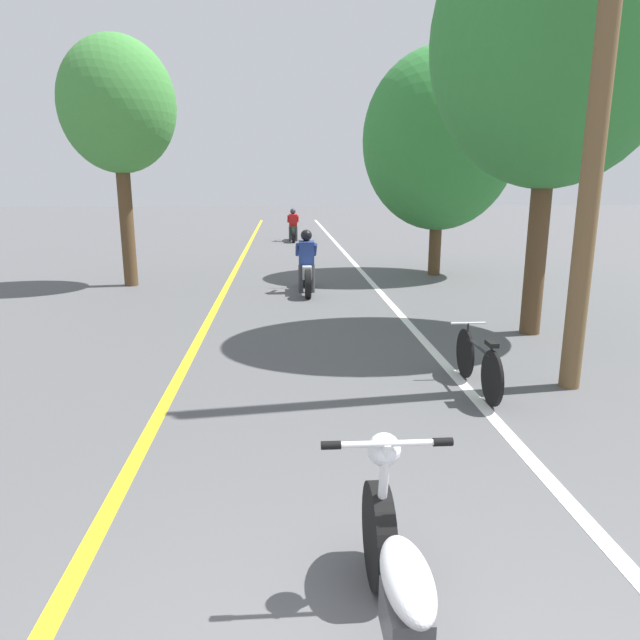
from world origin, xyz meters
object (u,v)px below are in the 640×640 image
Objects in this scene: motorcycle_rider_lead at (307,269)px; roadside_tree_right_far at (440,140)px; utility_pole at (604,55)px; motorcycle_rider_far at (293,229)px; bicycle_parked at (478,363)px; roadside_tree_right_near at (555,43)px; roadside_tree_left at (118,107)px; motorcycle_foreground at (404,606)px.

roadside_tree_right_far is at bearing 33.12° from motorcycle_rider_lead.
roadside_tree_right_far reaches higher than motorcycle_rider_lead.
utility_pole is 3.58× the size of motorcycle_rider_lead.
motorcycle_rider_far is 18.15m from bicycle_parked.
bicycle_parked is (-1.76, -2.55, -4.08)m from roadside_tree_right_near.
utility_pole is 1.27× the size of roadside_tree_right_far.
motorcycle_rider_lead is 1.29× the size of bicycle_parked.
motorcycle_rider_lead reaches higher than bicycle_parked.
roadside_tree_right_far is 1.02× the size of roadside_tree_left.
roadside_tree_right_near reaches higher than roadside_tree_right_far.
motorcycle_rider_far reaches higher than motorcycle_foreground.
utility_pole is 10.37m from roadside_tree_left.
motorcycle_rider_lead is 11.65m from motorcycle_rider_far.
bicycle_parked is (1.73, 3.98, -0.08)m from motorcycle_foreground.
motorcycle_rider_far reaches higher than bicycle_parked.
utility_pole is at bearing 1.96° from bicycle_parked.
utility_pole is at bearing -103.29° from roadside_tree_right_near.
roadside_tree_left is at bearing 110.11° from motorcycle_foreground.
roadside_tree_right_near is 8.42m from motorcycle_foreground.
motorcycle_rider_far is at bearing 99.46° from utility_pole.
utility_pole reaches higher than roadside_tree_right_far.
motorcycle_rider_far is at bearing 111.14° from roadside_tree_right_far.
roadside_tree_right_near is 3.37× the size of motorcycle_rider_far.
utility_pole is 4.61× the size of bicycle_parked.
roadside_tree_left reaches higher than motorcycle_rider_far.
utility_pole is 1.30× the size of roadside_tree_left.
utility_pole is 7.71m from motorcycle_rider_lead.
utility_pole is 1.11× the size of roadside_tree_right_near.
motorcycle_foreground is at bearing -69.89° from roadside_tree_left.
motorcycle_foreground is at bearing -125.80° from utility_pole.
roadside_tree_right_near is at bearing -76.94° from motorcycle_rider_far.
roadside_tree_left is at bearing -171.51° from roadside_tree_right_far.
motorcycle_foreground is 4.34m from bicycle_parked.
roadside_tree_right_far is 10.44m from motorcycle_rider_far.
bicycle_parked is at bearing -101.50° from roadside_tree_right_far.
utility_pole reaches higher than motorcycle_rider_far.
roadside_tree_right_far reaches higher than motorcycle_rider_far.
roadside_tree_left is (-7.13, 7.52, 0.34)m from utility_pole.
roadside_tree_right_far is 13.52m from motorcycle_foreground.
utility_pole is 3.60m from bicycle_parked.
utility_pole is at bearing -80.54° from motorcycle_rider_far.
roadside_tree_right_near is 1.17× the size of roadside_tree_left.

